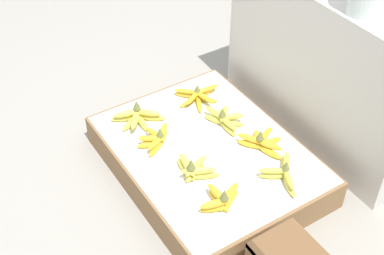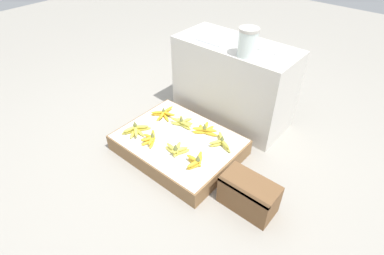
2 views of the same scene
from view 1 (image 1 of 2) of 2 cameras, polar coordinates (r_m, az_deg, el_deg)
ground_plane at (r=2.41m, az=1.63°, el=-4.71°), size 10.00×10.00×0.00m
display_platform at (r=2.36m, az=1.66°, el=-3.47°), size 0.95×0.73×0.15m
back_vendor_table at (r=2.53m, az=15.59°, el=6.95°), size 1.05×0.48×0.74m
banana_bunch_front_left at (r=2.42m, az=-5.89°, el=1.11°), size 0.17×0.23×0.11m
banana_bunch_front_midleft at (r=2.31m, az=-3.84°, el=-1.21°), size 0.16×0.18×0.10m
banana_bunch_front_midright at (r=2.16m, az=0.20°, el=-4.47°), size 0.18×0.15×0.11m
banana_bunch_front_right at (r=2.06m, az=3.15°, el=-7.68°), size 0.14×0.20×0.11m
banana_bunch_middle_left at (r=2.55m, az=0.60°, el=3.40°), size 0.21×0.23×0.09m
banana_bunch_middle_midleft at (r=2.41m, az=3.50°, el=0.93°), size 0.21×0.16×0.10m
banana_bunch_middle_midright at (r=2.31m, az=7.44°, el=-1.52°), size 0.22×0.19×0.11m
banana_bunch_middle_right at (r=2.19m, az=9.68°, el=-4.77°), size 0.21×0.19×0.10m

